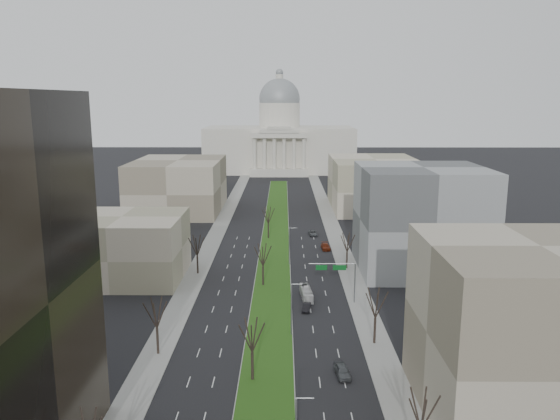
{
  "coord_description": "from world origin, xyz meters",
  "views": [
    {
      "loc": [
        2.4,
        -30.81,
        39.13
      ],
      "look_at": [
        1.44,
        105.68,
        11.26
      ],
      "focal_mm": 35.0,
      "sensor_mm": 36.0,
      "label": 1
    }
  ],
  "objects_px": {
    "car_grey_far": "(313,233)",
    "box_van": "(306,293)",
    "car_red": "(326,247)",
    "car_grey_near": "(342,371)",
    "car_black": "(306,307)"
  },
  "relations": [
    {
      "from": "car_red",
      "to": "car_grey_far",
      "type": "bearing_deg",
      "value": 96.4
    },
    {
      "from": "car_red",
      "to": "car_grey_far",
      "type": "distance_m",
      "value": 15.25
    },
    {
      "from": "car_red",
      "to": "box_van",
      "type": "distance_m",
      "value": 36.86
    },
    {
      "from": "car_black",
      "to": "car_red",
      "type": "relative_size",
      "value": 0.77
    },
    {
      "from": "car_grey_near",
      "to": "car_grey_far",
      "type": "xyz_separation_m",
      "value": [
        0.11,
        82.37,
        -0.13
      ]
    },
    {
      "from": "car_grey_near",
      "to": "car_red",
      "type": "xyz_separation_m",
      "value": [
        2.65,
        67.33,
        -0.03
      ]
    },
    {
      "from": "car_black",
      "to": "box_van",
      "type": "relative_size",
      "value": 0.5
    },
    {
      "from": "box_van",
      "to": "car_red",
      "type": "bearing_deg",
      "value": 74.85
    },
    {
      "from": "car_grey_far",
      "to": "car_red",
      "type": "bearing_deg",
      "value": -85.41
    },
    {
      "from": "car_grey_far",
      "to": "box_van",
      "type": "xyz_separation_m",
      "value": [
        -4.04,
        -51.31,
        0.46
      ]
    },
    {
      "from": "box_van",
      "to": "car_black",
      "type": "bearing_deg",
      "value": -96.84
    },
    {
      "from": "car_black",
      "to": "box_van",
      "type": "height_order",
      "value": "box_van"
    },
    {
      "from": "car_grey_near",
      "to": "box_van",
      "type": "xyz_separation_m",
      "value": [
        -3.93,
        31.07,
        0.33
      ]
    },
    {
      "from": "car_black",
      "to": "car_grey_far",
      "type": "xyz_separation_m",
      "value": [
        4.25,
        57.62,
        -0.0
      ]
    },
    {
      "from": "car_grey_near",
      "to": "car_black",
      "type": "bearing_deg",
      "value": 92.65
    }
  ]
}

